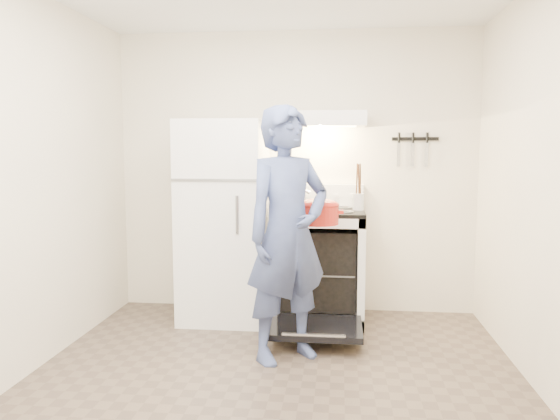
# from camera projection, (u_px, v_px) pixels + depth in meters

# --- Properties ---
(floor) EXTENTS (3.60, 3.60, 0.00)m
(floor) POSITION_uv_depth(u_px,v_px,m) (270.00, 394.00, 3.27)
(floor) COLOR brown
(floor) RESTS_ON ground
(back_wall) EXTENTS (3.20, 0.02, 2.50)m
(back_wall) POSITION_uv_depth(u_px,v_px,m) (295.00, 173.00, 4.91)
(back_wall) COLOR beige
(back_wall) RESTS_ON ground
(refrigerator) EXTENTS (0.70, 0.70, 1.70)m
(refrigerator) POSITION_uv_depth(u_px,v_px,m) (224.00, 221.00, 4.67)
(refrigerator) COLOR white
(refrigerator) RESTS_ON floor
(stove_body) EXTENTS (0.76, 0.65, 0.92)m
(stove_body) POSITION_uv_depth(u_px,v_px,m) (319.00, 267.00, 4.65)
(stove_body) COLOR white
(stove_body) RESTS_ON floor
(cooktop) EXTENTS (0.76, 0.65, 0.03)m
(cooktop) POSITION_uv_depth(u_px,v_px,m) (319.00, 212.00, 4.60)
(cooktop) COLOR black
(cooktop) RESTS_ON stove_body
(backsplash) EXTENTS (0.76, 0.07, 0.20)m
(backsplash) POSITION_uv_depth(u_px,v_px,m) (320.00, 195.00, 4.87)
(backsplash) COLOR white
(backsplash) RESTS_ON cooktop
(oven_door) EXTENTS (0.70, 0.54, 0.04)m
(oven_door) POSITION_uv_depth(u_px,v_px,m) (315.00, 328.00, 4.10)
(oven_door) COLOR black
(oven_door) RESTS_ON floor
(oven_rack) EXTENTS (0.60, 0.52, 0.01)m
(oven_rack) POSITION_uv_depth(u_px,v_px,m) (319.00, 269.00, 4.66)
(oven_rack) COLOR slate
(oven_rack) RESTS_ON stove_body
(range_hood) EXTENTS (0.76, 0.50, 0.12)m
(range_hood) POSITION_uv_depth(u_px,v_px,m) (320.00, 119.00, 4.59)
(range_hood) COLOR white
(range_hood) RESTS_ON back_wall
(knife_strip) EXTENTS (0.40, 0.02, 0.03)m
(knife_strip) POSITION_uv_depth(u_px,v_px,m) (415.00, 139.00, 4.75)
(knife_strip) COLOR black
(knife_strip) RESTS_ON back_wall
(pizza_stone) EXTENTS (0.31, 0.31, 0.02)m
(pizza_stone) POSITION_uv_depth(u_px,v_px,m) (325.00, 268.00, 4.63)
(pizza_stone) COLOR #7E5F4A
(pizza_stone) RESTS_ON oven_rack
(tea_kettle) EXTENTS (0.24, 0.20, 0.30)m
(tea_kettle) POSITION_uv_depth(u_px,v_px,m) (294.00, 191.00, 4.70)
(tea_kettle) COLOR silver
(tea_kettle) RESTS_ON cooktop
(utensil_jar) EXTENTS (0.10, 0.10, 0.13)m
(utensil_jar) POSITION_uv_depth(u_px,v_px,m) (358.00, 202.00, 4.33)
(utensil_jar) COLOR silver
(utensil_jar) RESTS_ON cooktop
(person) EXTENTS (0.77, 0.73, 1.76)m
(person) POSITION_uv_depth(u_px,v_px,m) (288.00, 234.00, 3.74)
(person) COLOR navy
(person) RESTS_ON floor
(dutch_oven) EXTENTS (0.38, 0.31, 0.24)m
(dutch_oven) POSITION_uv_depth(u_px,v_px,m) (318.00, 214.00, 3.99)
(dutch_oven) COLOR red
(dutch_oven) RESTS_ON person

